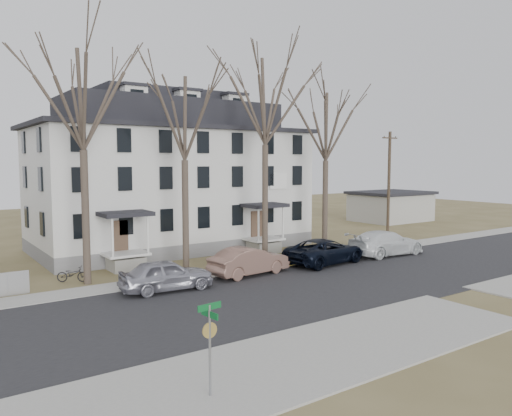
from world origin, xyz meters
TOP-DOWN VIEW (x-y plane):
  - ground at (0.00, 0.00)m, footprint 120.00×120.00m
  - main_road at (0.00, 2.00)m, footprint 120.00×10.00m
  - far_sidewalk at (0.00, 8.00)m, footprint 120.00×2.00m
  - near_sidewalk_left at (-8.00, -5.00)m, footprint 20.00×5.00m
  - yellow_curb at (5.00, 7.10)m, footprint 14.00×0.25m
  - boarding_house at (-2.00, 17.95)m, footprint 20.80×12.36m
  - distant_building at (26.00, 20.00)m, footprint 8.50×6.50m
  - tree_far_left at (-11.00, 9.80)m, footprint 8.40×8.40m
  - tree_mid_left at (-5.00, 9.80)m, footprint 7.80×7.80m
  - tree_center at (1.00, 9.80)m, footprint 9.00×9.00m
  - tree_mid_right at (6.50, 9.80)m, footprint 7.80×7.80m
  - utility_pole_far at (18.50, 14.00)m, footprint 2.00×0.28m
  - car_silver at (-8.11, 5.86)m, footprint 4.94×2.30m
  - car_tan at (-2.61, 6.40)m, footprint 5.19×2.31m
  - car_navy at (3.30, 6.32)m, footprint 6.14×3.39m
  - car_white at (8.89, 6.04)m, footprint 6.13×2.71m
  - bicycle_left at (-11.62, 10.52)m, footprint 1.74×1.40m
  - street_sign at (-12.08, -5.64)m, footprint 0.78×0.78m

SIDE VIEW (x-z plane):
  - ground at x=0.00m, z-range 0.00..0.00m
  - main_road at x=0.00m, z-range -0.02..0.02m
  - far_sidewalk at x=0.00m, z-range -0.04..0.04m
  - near_sidewalk_left at x=-8.00m, z-range -0.04..0.04m
  - yellow_curb at x=5.00m, z-range -0.03..0.03m
  - bicycle_left at x=-11.62m, z-range 0.00..0.89m
  - car_navy at x=3.30m, z-range 0.00..1.63m
  - car_silver at x=-8.11m, z-range 0.00..1.64m
  - car_tan at x=-2.61m, z-range 0.00..1.65m
  - car_white at x=8.89m, z-range 0.00..1.75m
  - distant_building at x=26.00m, z-range 0.00..3.35m
  - street_sign at x=-12.08m, z-range 0.43..3.16m
  - utility_pole_far at x=18.50m, z-range 0.15..9.65m
  - boarding_house at x=-2.00m, z-range -0.65..11.40m
  - tree_mid_left at x=-5.00m, z-range 3.23..15.97m
  - tree_mid_right at x=6.50m, z-range 3.23..15.97m
  - tree_far_left at x=-11.00m, z-range 3.48..17.20m
  - tree_center at x=1.00m, z-range 3.73..18.43m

